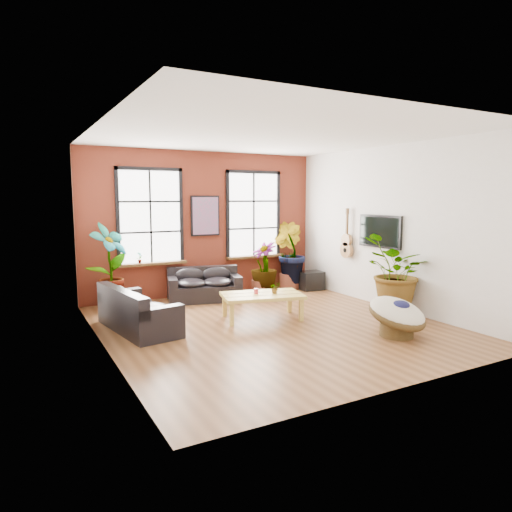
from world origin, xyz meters
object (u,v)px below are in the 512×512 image
at_px(sofa_left, 136,311).
at_px(papasan_chair, 397,315).
at_px(coffee_table, 262,297).
at_px(sofa_back, 204,286).

relative_size(sofa_left, papasan_chair, 1.72).
xyz_separation_m(coffee_table, papasan_chair, (1.48, -2.13, -0.06)).
xyz_separation_m(sofa_back, sofa_left, (-2.01, -1.69, 0.01)).
bearing_deg(coffee_table, sofa_left, -175.61).
height_order(sofa_back, sofa_left, sofa_left).
distance_m(sofa_back, coffee_table, 2.13).
bearing_deg(sofa_left, coffee_table, -108.43).
height_order(sofa_left, papasan_chair, sofa_left).
height_order(sofa_back, papasan_chair, sofa_back).
distance_m(sofa_left, coffee_table, 2.43).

